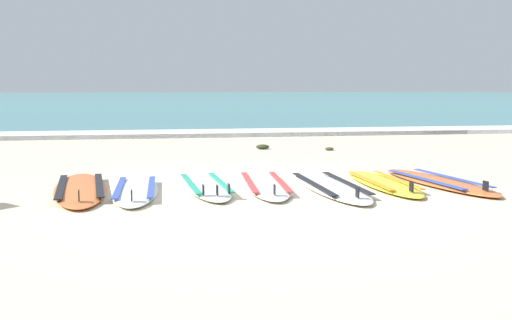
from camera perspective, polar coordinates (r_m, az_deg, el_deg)
The scene contains 12 objects.
ground_plane at distance 6.68m, azimuth 0.25°, elevation -3.58°, with size 80.00×80.00×0.00m, color beige.
sea at distance 43.77m, azimuth -7.54°, elevation 5.79°, with size 80.00×60.00×0.10m, color teal.
wave_foam_strip at distance 14.45m, azimuth -4.72°, elevation 2.58°, with size 80.00×1.25×0.11m, color white.
surfboard_0 at distance 7.29m, azimuth -16.57°, elevation -2.66°, with size 0.88×2.45×0.18m.
surfboard_1 at distance 7.04m, azimuth -11.55°, elevation -2.86°, with size 0.51×2.04×0.18m.
surfboard_2 at distance 7.20m, azimuth -4.88°, elevation -2.50°, with size 0.69×2.10×0.18m.
surfboard_3 at distance 7.26m, azimuth 0.85°, elevation -2.40°, with size 0.61×2.14×0.18m.
surfboard_4 at distance 7.22m, azimuth 7.13°, elevation -2.51°, with size 0.69×2.35×0.18m.
surfboard_5 at distance 7.54m, azimuth 12.17°, elevation -2.19°, with size 0.57×2.03×0.18m.
surfboard_6 at distance 7.84m, azimuth 17.16°, elevation -1.99°, with size 0.94×2.28×0.18m.
seaweed_clump_near_shoreline at distance 11.34m, azimuth 7.08°, elevation 1.09°, with size 0.17×0.14×0.06m, color #4C4228.
seaweed_clump_mid_sand at distance 11.47m, azimuth 0.65°, elevation 1.29°, with size 0.26×0.21×0.09m, color #2D381E.
Camera 1 is at (-1.04, -6.47, 1.28)m, focal length 41.48 mm.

